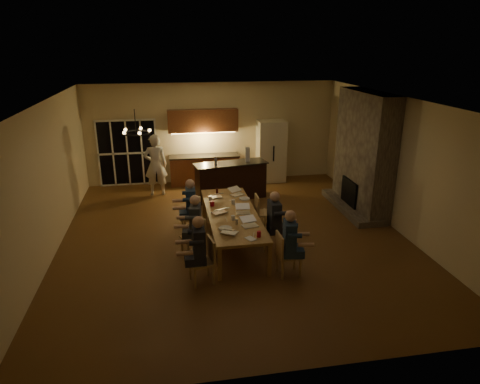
% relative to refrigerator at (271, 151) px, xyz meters
% --- Properties ---
extents(floor, '(9.00, 9.00, 0.00)m').
position_rel_refrigerator_xyz_m(floor, '(-1.90, -4.15, -1.00)').
color(floor, brown).
rests_on(floor, ground).
extents(back_wall, '(8.00, 0.04, 3.20)m').
position_rel_refrigerator_xyz_m(back_wall, '(-1.90, 0.37, 0.60)').
color(back_wall, beige).
rests_on(back_wall, ground).
extents(left_wall, '(0.04, 9.00, 3.20)m').
position_rel_refrigerator_xyz_m(left_wall, '(-5.92, -4.15, 0.60)').
color(left_wall, beige).
rests_on(left_wall, ground).
extents(right_wall, '(0.04, 9.00, 3.20)m').
position_rel_refrigerator_xyz_m(right_wall, '(2.12, -4.15, 0.60)').
color(right_wall, beige).
rests_on(right_wall, ground).
extents(ceiling, '(8.00, 9.00, 0.04)m').
position_rel_refrigerator_xyz_m(ceiling, '(-1.90, -4.15, 2.22)').
color(ceiling, white).
rests_on(ceiling, back_wall).
extents(french_doors, '(1.86, 0.08, 2.10)m').
position_rel_refrigerator_xyz_m(french_doors, '(-4.60, 0.32, 0.05)').
color(french_doors, black).
rests_on(french_doors, ground).
extents(fireplace, '(0.58, 2.50, 3.20)m').
position_rel_refrigerator_xyz_m(fireplace, '(1.80, -2.95, 0.60)').
color(fireplace, '#6B6354').
rests_on(fireplace, ground).
extents(kitchenette, '(2.24, 0.68, 2.40)m').
position_rel_refrigerator_xyz_m(kitchenette, '(-2.20, 0.05, 0.20)').
color(kitchenette, brown).
rests_on(kitchenette, ground).
extents(refrigerator, '(0.90, 0.68, 2.00)m').
position_rel_refrigerator_xyz_m(refrigerator, '(0.00, 0.00, 0.00)').
color(refrigerator, beige).
rests_on(refrigerator, ground).
extents(dining_table, '(1.10, 3.32, 0.75)m').
position_rel_refrigerator_xyz_m(dining_table, '(-2.00, -4.45, -0.62)').
color(dining_table, '#AC8A45').
rests_on(dining_table, ground).
extents(bar_island, '(2.20, 1.03, 1.08)m').
position_rel_refrigerator_xyz_m(bar_island, '(-1.57, -1.50, -0.46)').
color(bar_island, black).
rests_on(bar_island, ground).
extents(chair_left_near, '(0.52, 0.52, 0.89)m').
position_rel_refrigerator_xyz_m(chair_left_near, '(-2.84, -6.06, -0.55)').
color(chair_left_near, '#A67D53').
rests_on(chair_left_near, ground).
extents(chair_left_mid, '(0.56, 0.56, 0.89)m').
position_rel_refrigerator_xyz_m(chair_left_mid, '(-2.93, -4.97, -0.55)').
color(chair_left_mid, '#A67D53').
rests_on(chair_left_mid, ground).
extents(chair_left_far, '(0.52, 0.52, 0.89)m').
position_rel_refrigerator_xyz_m(chair_left_far, '(-2.89, -3.82, -0.55)').
color(chair_left_far, '#A67D53').
rests_on(chair_left_far, ground).
extents(chair_right_near, '(0.45, 0.45, 0.89)m').
position_rel_refrigerator_xyz_m(chair_right_near, '(-1.12, -6.06, -0.55)').
color(chair_right_near, '#A67D53').
rests_on(chair_right_near, ground).
extents(chair_right_mid, '(0.52, 0.52, 0.89)m').
position_rel_refrigerator_xyz_m(chair_right_mid, '(-1.15, -4.93, -0.55)').
color(chair_right_mid, '#A67D53').
rests_on(chair_right_mid, ground).
extents(chair_right_far, '(0.44, 0.44, 0.89)m').
position_rel_refrigerator_xyz_m(chair_right_far, '(-1.09, -3.85, -0.55)').
color(chair_right_far, '#A67D53').
rests_on(chair_right_far, ground).
extents(person_left_near, '(0.60, 0.60, 1.38)m').
position_rel_refrigerator_xyz_m(person_left_near, '(-2.87, -6.08, -0.31)').
color(person_left_near, '#25272F').
rests_on(person_left_near, ground).
extents(person_right_near, '(0.68, 0.68, 1.38)m').
position_rel_refrigerator_xyz_m(person_right_near, '(-1.13, -6.10, -0.31)').
color(person_right_near, navy).
rests_on(person_right_near, ground).
extents(person_left_mid, '(0.69, 0.69, 1.38)m').
position_rel_refrigerator_xyz_m(person_left_mid, '(-2.85, -4.92, -0.31)').
color(person_left_mid, '#32363B').
rests_on(person_left_mid, ground).
extents(person_right_mid, '(0.61, 0.61, 1.38)m').
position_rel_refrigerator_xyz_m(person_right_mid, '(-1.16, -5.00, -0.31)').
color(person_right_mid, '#25272F').
rests_on(person_right_mid, ground).
extents(person_left_far, '(0.61, 0.61, 1.38)m').
position_rel_refrigerator_xyz_m(person_left_far, '(-2.88, -3.82, -0.31)').
color(person_left_far, navy).
rests_on(person_left_far, ground).
extents(standing_person, '(0.69, 0.47, 1.85)m').
position_rel_refrigerator_xyz_m(standing_person, '(-3.72, -0.79, -0.08)').
color(standing_person, silver).
rests_on(standing_person, ground).
extents(chandelier, '(0.54, 0.54, 0.03)m').
position_rel_refrigerator_xyz_m(chandelier, '(-3.92, -5.05, 1.75)').
color(chandelier, black).
rests_on(chandelier, ceiling).
extents(laptop_a, '(0.42, 0.41, 0.23)m').
position_rel_refrigerator_xyz_m(laptop_a, '(-2.22, -5.52, -0.14)').
color(laptop_a, silver).
rests_on(laptop_a, dining_table).
extents(laptop_b, '(0.37, 0.34, 0.23)m').
position_rel_refrigerator_xyz_m(laptop_b, '(-1.74, -5.27, -0.14)').
color(laptop_b, silver).
rests_on(laptop_b, dining_table).
extents(laptop_c, '(0.40, 0.38, 0.23)m').
position_rel_refrigerator_xyz_m(laptop_c, '(-2.28, -4.42, -0.14)').
color(laptop_c, silver).
rests_on(laptop_c, dining_table).
extents(laptop_d, '(0.34, 0.30, 0.23)m').
position_rel_refrigerator_xyz_m(laptop_d, '(-1.76, -4.54, -0.14)').
color(laptop_d, silver).
rests_on(laptop_d, dining_table).
extents(laptop_e, '(0.36, 0.33, 0.23)m').
position_rel_refrigerator_xyz_m(laptop_e, '(-2.25, -3.39, -0.14)').
color(laptop_e, silver).
rests_on(laptop_e, dining_table).
extents(laptop_f, '(0.42, 0.40, 0.23)m').
position_rel_refrigerator_xyz_m(laptop_f, '(-1.69, -3.33, -0.14)').
color(laptop_f, silver).
rests_on(laptop_f, dining_table).
extents(mug_front, '(0.09, 0.09, 0.10)m').
position_rel_refrigerator_xyz_m(mug_front, '(-2.05, -4.89, -0.20)').
color(mug_front, silver).
rests_on(mug_front, dining_table).
extents(mug_mid, '(0.09, 0.09, 0.10)m').
position_rel_refrigerator_xyz_m(mug_mid, '(-1.88, -3.93, -0.20)').
color(mug_mid, silver).
rests_on(mug_mid, dining_table).
extents(mug_back, '(0.08, 0.08, 0.10)m').
position_rel_refrigerator_xyz_m(mug_back, '(-2.39, -3.61, -0.20)').
color(mug_back, silver).
rests_on(mug_back, dining_table).
extents(redcup_near, '(0.08, 0.08, 0.12)m').
position_rel_refrigerator_xyz_m(redcup_near, '(-1.67, -5.82, -0.19)').
color(redcup_near, '#AF0B1B').
rests_on(redcup_near, dining_table).
extents(redcup_mid, '(0.10, 0.10, 0.12)m').
position_rel_refrigerator_xyz_m(redcup_mid, '(-2.39, -3.98, -0.19)').
color(redcup_mid, '#AF0B1B').
rests_on(redcup_mid, dining_table).
extents(can_silver, '(0.06, 0.06, 0.12)m').
position_rel_refrigerator_xyz_m(can_silver, '(-2.01, -5.14, -0.19)').
color(can_silver, '#B2B2B7').
rests_on(can_silver, dining_table).
extents(can_cola, '(0.06, 0.06, 0.12)m').
position_rel_refrigerator_xyz_m(can_cola, '(-2.17, -3.11, -0.19)').
color(can_cola, '#3F0F0C').
rests_on(can_cola, dining_table).
extents(plate_near, '(0.27, 0.27, 0.02)m').
position_rel_refrigerator_xyz_m(plate_near, '(-1.70, -4.97, -0.24)').
color(plate_near, silver).
rests_on(plate_near, dining_table).
extents(plate_left, '(0.28, 0.28, 0.02)m').
position_rel_refrigerator_xyz_m(plate_left, '(-2.27, -5.31, -0.24)').
color(plate_left, silver).
rests_on(plate_left, dining_table).
extents(plate_far, '(0.26, 0.26, 0.02)m').
position_rel_refrigerator_xyz_m(plate_far, '(-1.56, -3.64, -0.24)').
color(plate_far, silver).
rests_on(plate_far, dining_table).
extents(notepad, '(0.23, 0.26, 0.01)m').
position_rel_refrigerator_xyz_m(notepad, '(-1.85, -5.88, -0.24)').
color(notepad, white).
rests_on(notepad, dining_table).
extents(bar_bottle, '(0.08, 0.08, 0.24)m').
position_rel_refrigerator_xyz_m(bar_bottle, '(-2.02, -1.62, 0.20)').
color(bar_bottle, '#99999E').
rests_on(bar_bottle, bar_island).
extents(bar_blender, '(0.15, 0.15, 0.42)m').
position_rel_refrigerator_xyz_m(bar_blender, '(-1.05, -1.39, 0.29)').
color(bar_blender, silver).
rests_on(bar_blender, bar_island).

